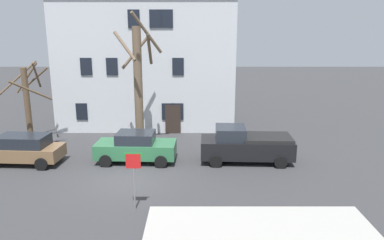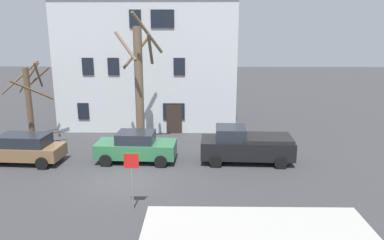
# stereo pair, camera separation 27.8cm
# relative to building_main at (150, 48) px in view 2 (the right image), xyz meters

# --- Properties ---
(ground_plane) EXTENTS (120.00, 120.00, 0.00)m
(ground_plane) POSITION_rel_building_main_xyz_m (0.18, -11.93, -5.94)
(ground_plane) COLOR #38383A
(building_main) EXTENTS (13.48, 7.13, 11.69)m
(building_main) POSITION_rel_building_main_xyz_m (0.00, 0.00, 0.00)
(building_main) COLOR silver
(building_main) RESTS_ON ground_plane
(tree_bare_near) EXTENTS (3.50, 3.51, 5.39)m
(tree_bare_near) POSITION_rel_building_main_xyz_m (-6.92, -6.20, -3.03)
(tree_bare_near) COLOR brown
(tree_bare_near) RESTS_ON ground_plane
(tree_bare_mid) EXTENTS (2.97, 2.73, 8.29)m
(tree_bare_mid) POSITION_rel_building_main_xyz_m (0.11, -6.28, -1.81)
(tree_bare_mid) COLOR brown
(tree_bare_mid) RESTS_ON ground_plane
(car_brown_wagon) EXTENTS (4.36, 2.20, 1.64)m
(car_brown_wagon) POSITION_rel_building_main_xyz_m (-5.91, -9.60, -5.08)
(car_brown_wagon) COLOR brown
(car_brown_wagon) RESTS_ON ground_plane
(car_green_sedan) EXTENTS (4.50, 2.22, 1.71)m
(car_green_sedan) POSITION_rel_building_main_xyz_m (0.28, -9.23, -5.08)
(car_green_sedan) COLOR #2D6B42
(car_green_sedan) RESTS_ON ground_plane
(pickup_truck_black) EXTENTS (5.19, 2.44, 2.01)m
(pickup_truck_black) POSITION_rel_building_main_xyz_m (6.45, -9.20, -4.97)
(pickup_truck_black) COLOR black
(pickup_truck_black) RESTS_ON ground_plane
(street_sign_pole) EXTENTS (0.76, 0.07, 2.46)m
(street_sign_pole) POSITION_rel_building_main_xyz_m (1.08, -14.93, -4.21)
(street_sign_pole) COLOR slate
(street_sign_pole) RESTS_ON ground_plane
(bicycle_leaning) EXTENTS (1.70, 0.50, 1.03)m
(bicycle_leaning) POSITION_rel_building_main_xyz_m (-5.27, -7.45, -5.57)
(bicycle_leaning) COLOR black
(bicycle_leaning) RESTS_ON ground_plane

